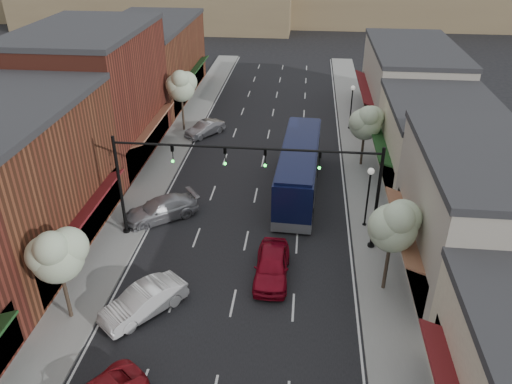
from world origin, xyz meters
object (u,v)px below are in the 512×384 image
(parked_car_c, at_px, (161,209))
(red_hatchback, at_px, (272,265))
(tree_right_near, at_px, (394,224))
(signal_mast_right, at_px, (339,182))
(lamp_post_near, at_px, (369,188))
(signal_mast_left, at_px, (155,174))
(coach_bus, at_px, (299,168))
(tree_left_far, at_px, (181,85))
(parked_car_e, at_px, (205,129))
(parked_car_b, at_px, (144,301))
(tree_right_far, at_px, (366,121))
(tree_left_near, at_px, (57,254))
(lamp_post_far, at_px, (352,100))

(parked_car_c, bearing_deg, red_hatchback, 19.04)
(parked_car_c, bearing_deg, tree_right_near, 30.68)
(signal_mast_right, xyz_separation_m, lamp_post_near, (2.18, 2.50, -1.62))
(signal_mast_left, distance_m, coach_bus, 11.55)
(signal_mast_left, xyz_separation_m, tree_left_far, (-2.63, 17.95, -0.02))
(tree_left_far, bearing_deg, parked_car_e, -20.30)
(parked_car_b, bearing_deg, lamp_post_near, 77.31)
(coach_bus, bearing_deg, tree_right_far, 46.33)
(red_hatchback, relative_size, parked_car_e, 1.18)
(parked_car_b, xyz_separation_m, parked_car_c, (-1.63, 9.28, -0.03))
(tree_right_near, relative_size, coach_bus, 0.48)
(lamp_post_near, relative_size, parked_car_e, 1.07)
(signal_mast_left, bearing_deg, red_hatchback, -24.95)
(tree_right_near, distance_m, coach_bus, 12.47)
(signal_mast_left, distance_m, parked_car_e, 17.57)
(tree_left_near, bearing_deg, lamp_post_far, 60.22)
(parked_car_b, height_order, parked_car_c, parked_car_b)
(parked_car_c, distance_m, parked_car_e, 15.05)
(tree_left_far, bearing_deg, parked_car_b, -81.67)
(parked_car_b, bearing_deg, signal_mast_right, 74.45)
(lamp_post_far, bearing_deg, signal_mast_left, -123.86)
(tree_right_near, distance_m, parked_car_e, 25.86)
(red_hatchback, bearing_deg, lamp_post_near, 45.80)
(tree_left_near, distance_m, lamp_post_near, 19.25)
(tree_right_far, relative_size, red_hatchback, 1.12)
(signal_mast_left, height_order, tree_left_near, signal_mast_left)
(lamp_post_near, bearing_deg, lamp_post_far, 90.00)
(signal_mast_left, height_order, tree_right_near, signal_mast_left)
(coach_bus, distance_m, parked_car_b, 16.22)
(lamp_post_far, bearing_deg, tree_left_near, -119.78)
(tree_right_near, distance_m, lamp_post_far, 24.11)
(lamp_post_far, bearing_deg, lamp_post_near, -90.00)
(lamp_post_near, height_order, red_hatchback, lamp_post_near)
(tree_right_near, distance_m, parked_car_c, 16.21)
(tree_left_near, xyz_separation_m, lamp_post_far, (16.05, 28.06, -1.22))
(tree_right_far, bearing_deg, lamp_post_far, 93.88)
(lamp_post_near, distance_m, lamp_post_far, 17.50)
(tree_right_near, xyz_separation_m, red_hatchback, (-6.41, 0.54, -3.62))
(tree_right_far, distance_m, tree_left_near, 25.99)
(tree_left_near, distance_m, lamp_post_far, 32.35)
(tree_left_far, relative_size, lamp_post_near, 1.38)
(tree_right_near, distance_m, tree_left_far, 27.56)
(tree_right_near, height_order, tree_right_far, tree_right_near)
(tree_right_far, xyz_separation_m, parked_car_e, (-14.37, 5.17, -3.31))
(tree_left_far, distance_m, parked_car_e, 4.59)
(signal_mast_left, height_order, coach_bus, signal_mast_left)
(lamp_post_near, bearing_deg, tree_left_far, 136.11)
(lamp_post_far, bearing_deg, parked_car_b, -114.45)
(signal_mast_right, relative_size, lamp_post_far, 1.85)
(tree_left_far, relative_size, parked_car_b, 1.28)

